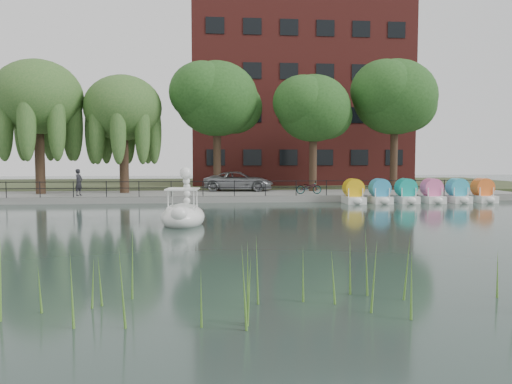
{
  "coord_description": "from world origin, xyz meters",
  "views": [
    {
      "loc": [
        -1.67,
        -18.53,
        2.88
      ],
      "look_at": [
        0.5,
        4.0,
        1.3
      ],
      "focal_mm": 35.0,
      "sensor_mm": 36.0,
      "label": 1
    }
  ],
  "objects": [
    {
      "name": "ground_plane",
      "position": [
        0.0,
        0.0,
        0.0
      ],
      "size": [
        120.0,
        120.0,
        0.0
      ],
      "primitive_type": "plane",
      "color": "#334541"
    },
    {
      "name": "promenade",
      "position": [
        0.0,
        16.0,
        0.2
      ],
      "size": [
        40.0,
        6.0,
        0.4
      ],
      "primitive_type": "cube",
      "color": "gray",
      "rests_on": "ground_plane"
    },
    {
      "name": "kerb",
      "position": [
        0.0,
        13.05,
        0.2
      ],
      "size": [
        40.0,
        0.25,
        0.4
      ],
      "primitive_type": "cube",
      "color": "gray",
      "rests_on": "ground_plane"
    },
    {
      "name": "land_strip",
      "position": [
        0.0,
        30.0,
        0.18
      ],
      "size": [
        60.0,
        22.0,
        0.36
      ],
      "primitive_type": "cube",
      "color": "#47512D",
      "rests_on": "ground_plane"
    },
    {
      "name": "railing",
      "position": [
        0.0,
        13.25,
        1.15
      ],
      "size": [
        32.0,
        0.05,
        1.0
      ],
      "color": "black",
      "rests_on": "promenade"
    },
    {
      "name": "apartment_building",
      "position": [
        7.0,
        29.97,
        9.36
      ],
      "size": [
        20.0,
        10.07,
        18.0
      ],
      "color": "#4C1E16",
      "rests_on": "land_strip"
    },
    {
      "name": "willow_left",
      "position": [
        -13.0,
        16.5,
        6.87
      ],
      "size": [
        5.88,
        5.88,
        9.01
      ],
      "color": "#473323",
      "rests_on": "promenade"
    },
    {
      "name": "willow_mid",
      "position": [
        -7.5,
        17.0,
        6.25
      ],
      "size": [
        5.32,
        5.32,
        8.15
      ],
      "color": "#473323",
      "rests_on": "promenade"
    },
    {
      "name": "broadleaf_center",
      "position": [
        -1.0,
        18.0,
        7.06
      ],
      "size": [
        6.0,
        6.0,
        9.25
      ],
      "color": "#473323",
      "rests_on": "promenade"
    },
    {
      "name": "broadleaf_right",
      "position": [
        6.0,
        17.5,
        6.39
      ],
      "size": [
        5.4,
        5.4,
        8.32
      ],
      "color": "#473323",
      "rests_on": "promenade"
    },
    {
      "name": "broadleaf_far",
      "position": [
        12.5,
        18.5,
        7.4
      ],
      "size": [
        6.3,
        6.3,
        9.71
      ],
      "color": "#473323",
      "rests_on": "promenade"
    },
    {
      "name": "minivan",
      "position": [
        0.58,
        18.26,
        1.22
      ],
      "size": [
        3.35,
        6.14,
        1.63
      ],
      "primitive_type": "imported",
      "rotation": [
        0.0,
        0.0,
        1.46
      ],
      "color": "gray",
      "rests_on": "promenade"
    },
    {
      "name": "bicycle",
      "position": [
        5.11,
        14.62,
        0.9
      ],
      "size": [
        0.63,
        1.73,
        1.0
      ],
      "primitive_type": "imported",
      "rotation": [
        0.0,
        0.0,
        1.55
      ],
      "color": "gray",
      "rests_on": "promenade"
    },
    {
      "name": "pedestrian",
      "position": [
        -9.99,
        14.55,
        1.39
      ],
      "size": [
        0.7,
        0.84,
        1.98
      ],
      "primitive_type": "imported",
      "rotation": [
        0.0,
        0.0,
        1.21
      ],
      "color": "black",
      "rests_on": "promenade"
    },
    {
      "name": "swan_boat",
      "position": [
        -2.74,
        2.94,
        0.53
      ],
      "size": [
        2.05,
        3.05,
        2.44
      ],
      "rotation": [
        0.0,
        0.0,
        -0.08
      ],
      "color": "white",
      "rests_on": "ground_plane"
    },
    {
      "name": "pedal_boat_row",
      "position": [
        11.63,
        11.82,
        0.61
      ],
      "size": [
        9.65,
        1.7,
        1.4
      ],
      "color": "white",
      "rests_on": "ground_plane"
    },
    {
      "name": "reed_bank",
      "position": [
        2.0,
        -9.5,
        0.6
      ],
      "size": [
        24.0,
        2.4,
        1.2
      ],
      "color": "#669938",
      "rests_on": "ground_plane"
    }
  ]
}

